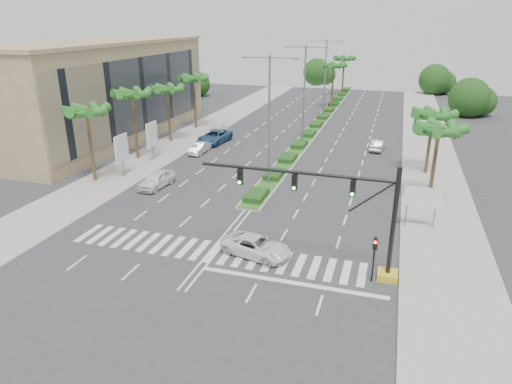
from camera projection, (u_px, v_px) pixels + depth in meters
ground at (213, 252)px, 31.22m from camera, size 160.00×160.00×0.00m
footpath_right at (433, 180)px, 44.87m from camera, size 6.00×120.00×0.15m
footpath_left at (157, 155)px, 53.22m from camera, size 6.00×120.00×0.15m
median at (322, 120)px, 71.36m from camera, size 2.20×75.00×0.20m
median_grass at (322, 119)px, 71.32m from camera, size 1.80×75.00×0.04m
building at (102, 92)px, 59.43m from camera, size 12.00×36.00×12.00m
signal_gantry at (355, 223)px, 27.43m from camera, size 12.60×1.20×7.20m
pedestrian_signal at (374, 252)px, 26.97m from camera, size 0.28×0.36×3.00m
direction_sign at (422, 199)px, 33.77m from camera, size 2.70×0.11×3.40m
billboard_near at (122, 149)px, 44.86m from camera, size 0.18×2.10×4.35m
billboard_far at (152, 135)px, 50.21m from camera, size 0.18×2.10×4.35m
palm_left_near at (87, 114)px, 42.29m from camera, size 4.57×4.68×7.55m
palm_left_mid at (132, 96)px, 49.30m from camera, size 4.57×4.68×7.95m
palm_left_far at (167, 91)px, 56.65m from camera, size 4.57×4.68×7.35m
palm_left_end at (194, 80)px, 63.65m from camera, size 4.57×4.68×7.75m
palm_right_near at (439, 132)px, 37.52m from camera, size 4.57×4.68×7.05m
palm_right_far at (433, 117)px, 44.76m from camera, size 4.57×4.68×6.75m
palm_median_a at (334, 67)px, 77.76m from camera, size 4.57×4.68×8.05m
palm_median_b at (344, 60)px, 91.16m from camera, size 4.57×4.68×8.05m
streetlight_near at (269, 115)px, 41.29m from camera, size 5.10×0.25×12.00m
streetlight_mid at (304, 90)px, 55.57m from camera, size 5.10×0.25×12.00m
streetlight_far at (325, 75)px, 69.86m from camera, size 5.10×0.25×12.00m
car_parked_a at (156, 179)px, 42.97m from camera, size 2.20×4.65×1.54m
car_parked_b at (200, 148)px, 53.84m from camera, size 1.45×3.90×1.27m
car_parked_c at (215, 137)px, 58.25m from camera, size 3.31×6.12×1.63m
car_parked_d at (216, 133)px, 60.35m from camera, size 2.88×5.77×1.61m
car_crossing at (256, 246)px, 30.57m from camera, size 5.24×3.36×1.34m
car_right at (378, 145)px, 55.06m from camera, size 1.89×4.16×1.32m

